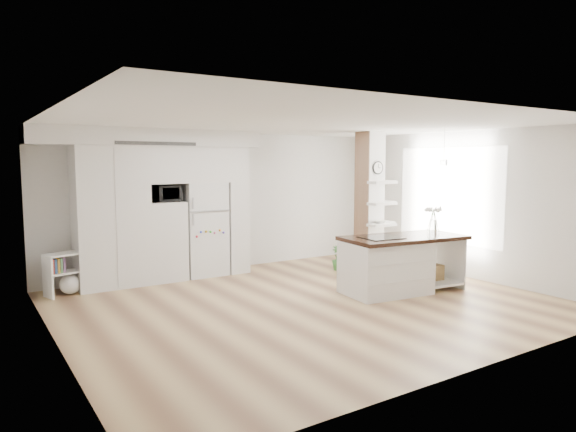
% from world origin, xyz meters
% --- Properties ---
extents(floor, '(7.00, 6.00, 0.01)m').
position_xyz_m(floor, '(0.00, 0.00, 0.00)').
color(floor, tan).
rests_on(floor, ground).
extents(room, '(7.04, 6.04, 2.72)m').
position_xyz_m(room, '(0.00, 0.00, 1.86)').
color(room, white).
rests_on(room, ground).
extents(cabinet_wall, '(4.00, 0.71, 2.70)m').
position_xyz_m(cabinet_wall, '(-1.45, 2.67, 1.51)').
color(cabinet_wall, white).
rests_on(cabinet_wall, floor).
extents(refrigerator, '(0.78, 0.69, 1.75)m').
position_xyz_m(refrigerator, '(-0.53, 2.68, 0.88)').
color(refrigerator, white).
rests_on(refrigerator, floor).
extents(column, '(0.69, 0.90, 2.70)m').
position_xyz_m(column, '(2.38, 1.13, 1.35)').
color(column, silver).
rests_on(column, floor).
extents(window, '(0.00, 2.40, 2.40)m').
position_xyz_m(window, '(3.48, 0.30, 1.50)').
color(window, white).
rests_on(window, room).
extents(pendant_light, '(0.12, 0.12, 0.10)m').
position_xyz_m(pendant_light, '(1.70, 0.15, 2.12)').
color(pendant_light, white).
rests_on(pendant_light, room).
extents(kitchen_island, '(2.13, 1.19, 1.49)m').
position_xyz_m(kitchen_island, '(1.51, -0.23, 0.48)').
color(kitchen_island, white).
rests_on(kitchen_island, floor).
extents(bookshelf, '(0.65, 0.48, 0.68)m').
position_xyz_m(bookshelf, '(-2.98, 2.51, 0.30)').
color(bookshelf, white).
rests_on(bookshelf, floor).
extents(floor_plant_a, '(0.29, 0.24, 0.51)m').
position_xyz_m(floor_plant_a, '(2.78, 0.42, 0.25)').
color(floor_plant_a, '#3A8133').
rests_on(floor_plant_a, floor).
extents(floor_plant_b, '(0.30, 0.30, 0.48)m').
position_xyz_m(floor_plant_b, '(1.88, 1.61, 0.24)').
color(floor_plant_b, '#3A8133').
rests_on(floor_plant_b, floor).
extents(microwave, '(0.54, 0.37, 0.30)m').
position_xyz_m(microwave, '(-1.27, 2.62, 1.57)').
color(microwave, '#2D2D2D').
rests_on(microwave, cabinet_wall).
extents(shelf_plant, '(0.27, 0.23, 0.30)m').
position_xyz_m(shelf_plant, '(2.63, 1.30, 1.52)').
color(shelf_plant, '#3A8133').
rests_on(shelf_plant, column).
extents(decor_bowl, '(0.22, 0.22, 0.05)m').
position_xyz_m(decor_bowl, '(2.30, 0.90, 1.00)').
color(decor_bowl, white).
rests_on(decor_bowl, column).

